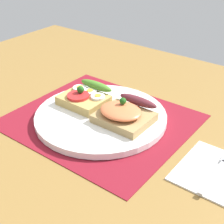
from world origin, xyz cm
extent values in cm
cube|color=olive|center=(0.00, 0.00, -1.60)|extent=(120.00, 90.00, 3.20)
cube|color=maroon|center=(0.00, 0.00, 0.15)|extent=(36.21, 32.01, 0.30)
cylinder|color=white|center=(0.00, 0.00, 0.98)|extent=(27.99, 27.99, 1.36)
cube|color=tan|center=(-5.67, 1.01, 2.65)|extent=(9.98, 7.99, 1.98)
cylinder|color=red|center=(-6.33, -0.46, 3.94)|extent=(4.87, 4.87, 0.60)
ellipsoid|color=#478025|center=(-5.67, 5.40, 4.54)|extent=(8.79, 2.20, 1.80)
sphere|color=#1E5919|center=(-6.46, 1.01, 5.04)|extent=(1.60, 1.60, 1.60)
cylinder|color=white|center=(-8.66, 3.13, 3.89)|extent=(3.13, 3.13, 0.50)
cylinder|color=yellow|center=(-8.66, 3.13, 4.22)|extent=(1.41, 1.41, 0.16)
cylinder|color=white|center=(-5.67, 3.20, 3.89)|extent=(3.13, 3.13, 0.50)
cylinder|color=yellow|center=(-5.67, 3.20, 4.22)|extent=(1.41, 1.41, 0.16)
cylinder|color=white|center=(-2.67, 2.35, 3.89)|extent=(3.13, 3.13, 0.50)
cylinder|color=yellow|center=(-2.67, 2.35, 4.22)|extent=(1.41, 1.41, 0.16)
cube|color=#A68753|center=(5.67, 0.57, 2.50)|extent=(10.71, 9.18, 1.68)
ellipsoid|color=#EB7343|center=(5.20, 0.39, 4.24)|extent=(8.79, 7.35, 1.80)
ellipsoid|color=#582029|center=(5.67, 5.57, 4.23)|extent=(9.11, 2.20, 1.80)
sphere|color=#1E5919|center=(4.87, 1.17, 5.84)|extent=(1.40, 1.40, 1.40)
cube|color=white|center=(27.24, -1.38, 0.30)|extent=(14.03, 13.53, 0.60)
cube|color=#B7B7BC|center=(26.65, -3.42, 0.76)|extent=(0.80, 10.16, 0.32)
camera|label=1|loc=(39.09, -47.45, 38.30)|focal=54.06mm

